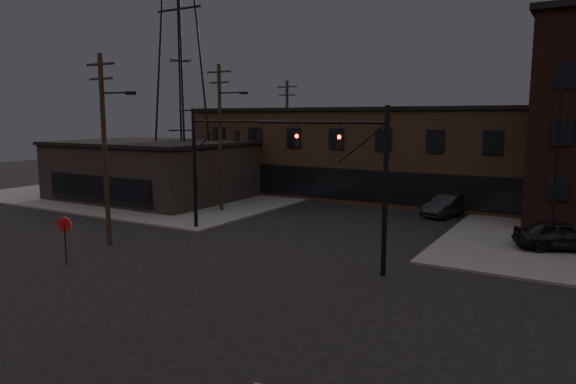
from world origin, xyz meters
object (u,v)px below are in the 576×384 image
(car_crossing, at_px, (447,206))
(traffic_signal_far, at_px, (209,155))
(parked_car_lot_a, at_px, (561,235))
(traffic_signal_near, at_px, (363,171))
(stop_sign, at_px, (65,230))

(car_crossing, bearing_deg, traffic_signal_far, -118.06)
(parked_car_lot_a, height_order, car_crossing, parked_car_lot_a)
(parked_car_lot_a, xyz_separation_m, car_crossing, (-8.02, 7.52, -0.17))
(car_crossing, bearing_deg, parked_car_lot_a, -28.14)
(traffic_signal_far, height_order, parked_car_lot_a, traffic_signal_far)
(traffic_signal_far, height_order, car_crossing, traffic_signal_far)
(traffic_signal_near, relative_size, car_crossing, 1.63)
(stop_sign, distance_m, parked_car_lot_a, 26.56)
(traffic_signal_far, distance_m, parked_car_lot_a, 21.37)
(stop_sign, bearing_deg, car_crossing, 59.65)
(stop_sign, relative_size, parked_car_lot_a, 0.51)
(stop_sign, xyz_separation_m, car_crossing, (13.50, 23.06, -1.04))
(traffic_signal_far, height_order, stop_sign, traffic_signal_far)
(stop_sign, relative_size, car_crossing, 0.51)
(stop_sign, distance_m, car_crossing, 26.74)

